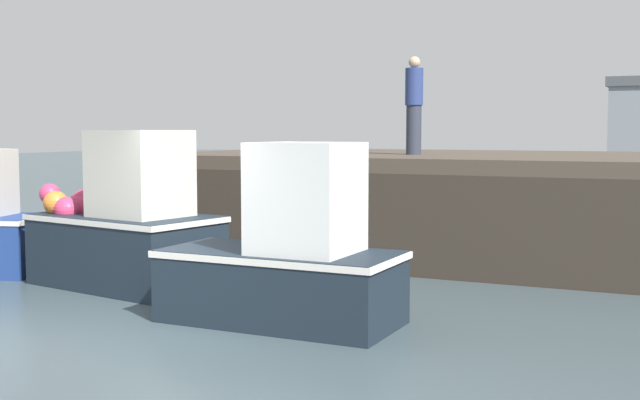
# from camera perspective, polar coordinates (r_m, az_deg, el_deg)

# --- Properties ---
(ground) EXTENTS (120.00, 160.00, 0.10)m
(ground) POSITION_cam_1_polar(r_m,az_deg,el_deg) (10.25, -12.20, -9.02)
(ground) COLOR #3D4C51
(pier) EXTENTS (11.18, 6.42, 1.94)m
(pier) POSITION_cam_1_polar(r_m,az_deg,el_deg) (15.77, 8.72, 1.92)
(pier) COLOR #473D33
(pier) RESTS_ON ground
(fishing_boat_near_right) EXTENTS (3.20, 2.21, 2.40)m
(fishing_boat_near_right) POSITION_cam_1_polar(r_m,az_deg,el_deg) (12.86, -13.47, -1.89)
(fishing_boat_near_right) COLOR #19232D
(fishing_boat_near_right) RESTS_ON ground
(fishing_boat_mid) EXTENTS (2.99, 1.42, 2.25)m
(fishing_boat_mid) POSITION_cam_1_polar(r_m,az_deg,el_deg) (10.08, -2.24, -4.06)
(fishing_boat_mid) COLOR #19232D
(fishing_boat_mid) RESTS_ON ground
(dockworker) EXTENTS (0.34, 0.34, 1.86)m
(dockworker) POSITION_cam_1_polar(r_m,az_deg,el_deg) (15.66, 6.61, 6.63)
(dockworker) COLOR #2D3342
(dockworker) RESTS_ON pier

